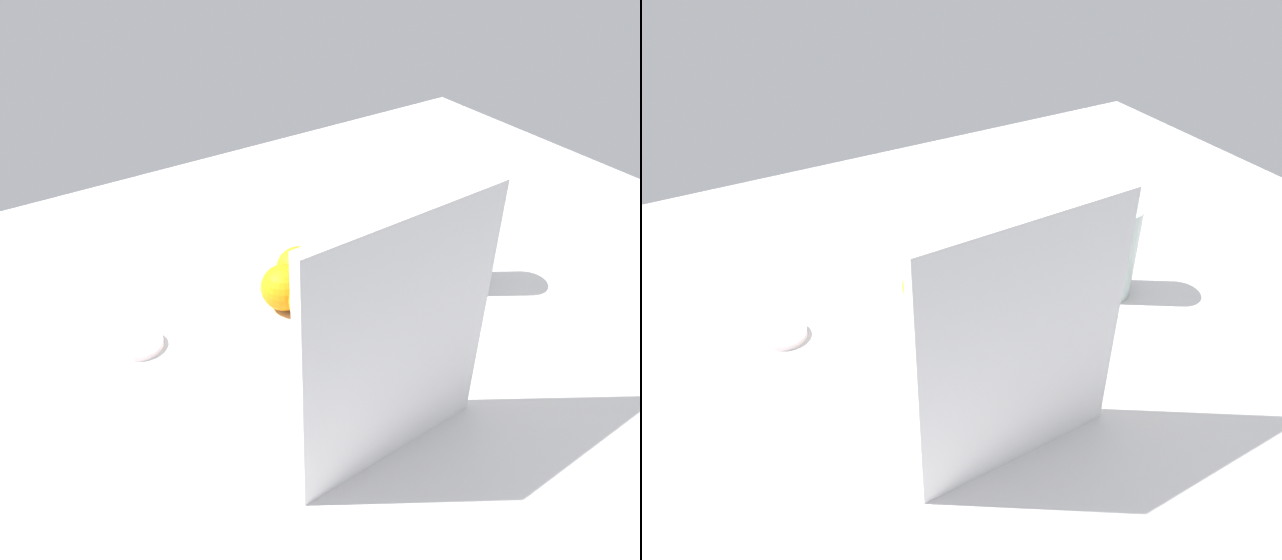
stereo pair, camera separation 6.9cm
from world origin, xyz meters
The scene contains 11 objects.
ground_plane centered at (0.00, 0.00, -1.50)cm, with size 180.00×140.00×3.00cm, color #B8B6B7.
fruit_bowl centered at (3.73, 1.88, 3.17)cm, with size 22.81×22.81×6.33cm, color beige.
orange_front_left centered at (7.47, 5.44, 9.98)cm, with size 7.29×7.29×7.29cm, color orange.
orange_front_right centered at (0.50, 5.31, 9.98)cm, with size 7.29×7.29×7.29cm, color orange.
orange_center centered at (-0.93, -0.37, 9.98)cm, with size 7.29×7.29×7.29cm, color orange.
orange_back_left centered at (4.56, -3.03, 9.98)cm, with size 7.29×7.29×7.29cm, color orange.
orange_back_right centered at (9.12, 0.08, 9.98)cm, with size 7.29×7.29×7.29cm, color orange.
banana_bunch centered at (3.53, -0.69, 9.43)cm, with size 17.56×6.48×6.20cm.
cutting_board centered at (9.82, 27.10, 18.00)cm, with size 28.00×1.80×36.00cm, color white.
thermos_tumbler centered at (-24.33, 4.82, 8.50)cm, with size 7.67×7.67×17.00cm, color #AFBFB8.
jar_lid centered at (29.65, -10.93, 0.51)cm, with size 7.34×7.34×1.02cm, color silver.
Camera 1 is at (48.82, 68.86, 67.59)cm, focal length 35.85 mm.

